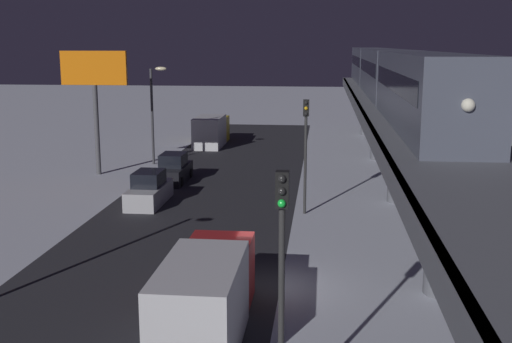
{
  "coord_description": "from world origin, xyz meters",
  "views": [
    {
      "loc": [
        -1.88,
        23.63,
        9.38
      ],
      "look_at": [
        2.5,
        -17.55,
        1.07
      ],
      "focal_mm": 44.75,
      "sensor_mm": 36.0,
      "label": 1
    }
  ],
  "objects": [
    {
      "name": "sedan_black",
      "position": [
        8.37,
        -18.73,
        0.79
      ],
      "size": [
        1.91,
        4.65,
        1.97
      ],
      "color": "black",
      "rests_on": "ground_plane"
    },
    {
      "name": "delivery_van",
      "position": [
        1.77,
        4.45,
        1.35
      ],
      "size": [
        2.4,
        7.4,
        2.8
      ],
      "color": "#A51E1E",
      "rests_on": "ground_plane"
    },
    {
      "name": "traffic_light_near",
      "position": [
        -0.93,
        8.78,
        4.2
      ],
      "size": [
        0.32,
        0.44,
        6.4
      ],
      "color": "#2D2D2D",
      "rests_on": "ground_plane"
    },
    {
      "name": "elevated_railway",
      "position": [
        -6.41,
        0.0,
        4.8
      ],
      "size": [
        5.0,
        101.83,
        5.57
      ],
      "color": "slate",
      "rests_on": "ground_plane"
    },
    {
      "name": "street_lamp_far",
      "position": [
        11.24,
        -25.0,
        4.81
      ],
      "size": [
        1.35,
        0.44,
        7.65
      ],
      "color": "#38383D",
      "rests_on": "ground_plane"
    },
    {
      "name": "box_truck",
      "position": [
        8.57,
        -35.0,
        1.35
      ],
      "size": [
        2.4,
        7.4,
        2.8
      ],
      "color": "gold",
      "rests_on": "ground_plane"
    },
    {
      "name": "commercial_billboard",
      "position": [
        14.42,
        -20.68,
        6.83
      ],
      "size": [
        4.8,
        0.36,
        8.9
      ],
      "color": "#4C4C51",
      "rests_on": "ground_plane"
    },
    {
      "name": "ground_plane",
      "position": [
        0.0,
        0.0,
        0.0
      ],
      "size": [
        240.0,
        240.0,
        0.0
      ],
      "primitive_type": "plane",
      "color": "silver"
    },
    {
      "name": "subway_train",
      "position": [
        -6.5,
        -25.13,
        7.35
      ],
      "size": [
        2.94,
        55.47,
        3.4
      ],
      "color": "#4C5160",
      "rests_on": "elevated_railway"
    },
    {
      "name": "avenue_asphalt",
      "position": [
        5.17,
        0.0,
        0.0
      ],
      "size": [
        11.0,
        101.83,
        0.01
      ],
      "primitive_type": "cube",
      "color": "#28282D",
      "rests_on": "ground_plane"
    },
    {
      "name": "sedan_silver",
      "position": [
        8.37,
        -12.49,
        0.8
      ],
      "size": [
        1.8,
        4.79,
        1.97
      ],
      "color": "#B2B2B7",
      "rests_on": "ground_plane"
    },
    {
      "name": "traffic_light_mid",
      "position": [
        -0.93,
        -11.15,
        4.2
      ],
      "size": [
        0.32,
        0.44,
        6.4
      ],
      "color": "#2D2D2D",
      "rests_on": "ground_plane"
    }
  ]
}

